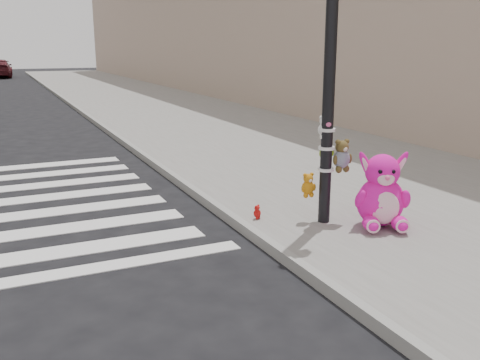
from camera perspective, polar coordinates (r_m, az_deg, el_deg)
name	(u,v)px	position (r m, az deg, el deg)	size (l,w,h in m)	color
ground	(193,331)	(5.12, -5.05, -15.70)	(120.00, 120.00, 0.00)	black
sidewalk_near	(238,132)	(15.79, -0.24, 5.19)	(7.00, 80.00, 0.14)	slate
curb_edge	(121,140)	(14.72, -12.59, 4.18)	(0.12, 80.00, 0.15)	gray
signal_pole	(330,104)	(7.30, 9.56, 7.97)	(0.70, 0.48, 4.00)	black
pink_bunny	(382,196)	(7.47, 14.86, -1.62)	(0.90, 0.96, 1.06)	#F714AA
red_teddy	(257,212)	(7.62, 1.85, -3.42)	(0.14, 0.10, 0.21)	red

